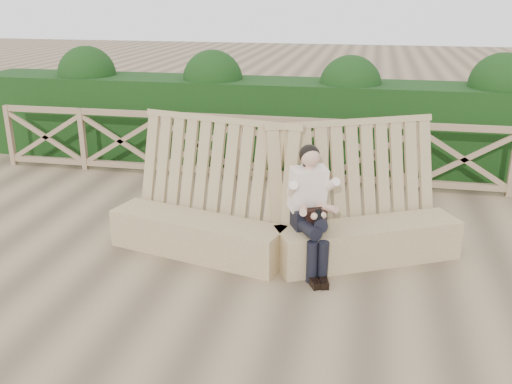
# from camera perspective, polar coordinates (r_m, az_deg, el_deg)

# --- Properties ---
(ground) EXTENTS (60.00, 60.00, 0.00)m
(ground) POSITION_cam_1_polar(r_m,az_deg,el_deg) (6.42, -2.47, -8.66)
(ground) COLOR brown
(ground) RESTS_ON ground
(bench) EXTENTS (4.22, 1.67, 1.60)m
(bench) POSITION_cam_1_polar(r_m,az_deg,el_deg) (6.82, 2.58, -3.14)
(bench) COLOR olive
(bench) RESTS_ON ground
(woman) EXTENTS (0.59, 0.90, 1.43)m
(woman) POSITION_cam_1_polar(r_m,az_deg,el_deg) (6.40, 5.49, -1.24)
(woman) COLOR black
(woman) RESTS_ON ground
(guardrail) EXTENTS (10.10, 0.09, 1.10)m
(guardrail) POSITION_cam_1_polar(r_m,az_deg,el_deg) (9.42, 2.64, 4.25)
(guardrail) COLOR #80664A
(guardrail) RESTS_ON ground
(hedge) EXTENTS (12.00, 1.20, 1.50)m
(hedge) POSITION_cam_1_polar(r_m,az_deg,el_deg) (10.53, 3.70, 6.96)
(hedge) COLOR black
(hedge) RESTS_ON ground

